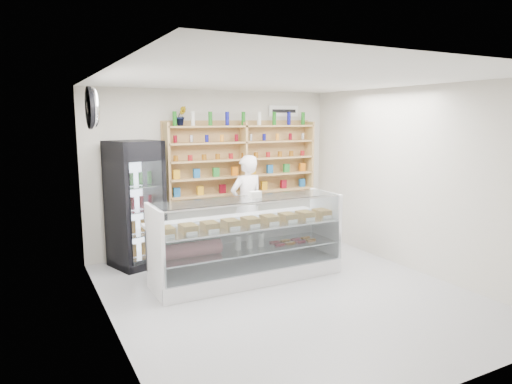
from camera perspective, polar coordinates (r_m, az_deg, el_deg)
room at (r=5.89m, az=4.10°, el=0.21°), size 5.00×5.00×5.00m
display_counter at (r=6.67m, az=-1.05°, el=-8.07°), size 2.76×0.82×1.20m
shop_worker at (r=7.82m, az=-1.16°, el=-1.60°), size 0.66×0.48×1.71m
drinks_cooler at (r=7.37m, az=-14.86°, el=-1.46°), size 0.89×0.88×1.98m
wall_shelving at (r=8.14m, az=-1.56°, el=4.10°), size 2.84×0.28×1.33m
potted_plant at (r=7.68m, az=-9.34°, el=9.36°), size 0.19×0.16×0.32m
security_mirror at (r=6.21m, az=-19.65°, el=9.89°), size 0.15×0.50×0.50m
wall_sign at (r=8.66m, az=3.47°, el=10.07°), size 0.62×0.03×0.20m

